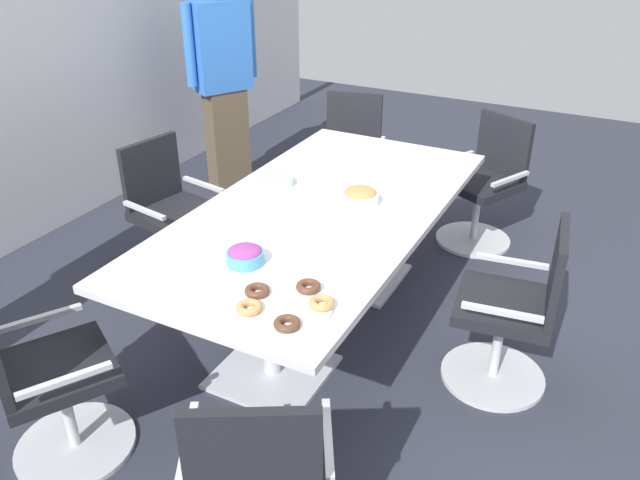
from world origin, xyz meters
TOP-DOWN VIEW (x-y plane):
  - ground_plane at (0.00, 0.00)m, footprint 10.00×10.00m
  - conference_table at (0.00, 0.00)m, footprint 2.40×1.20m
  - office_chair_0 at (-1.46, 0.57)m, footprint 0.74×0.74m
  - office_chair_2 at (-0.03, -1.10)m, footprint 0.60×0.60m
  - office_chair_3 at (1.46, -0.57)m, footprint 0.72×0.72m
  - office_chair_4 at (1.50, 0.52)m, footprint 0.65×0.65m
  - office_chair_5 at (0.05, 1.10)m, footprint 0.62×0.62m
  - person_standing_1 at (1.40, 1.60)m, footprint 0.57×0.41m
  - snack_bowl_cookies at (0.15, -0.17)m, footprint 0.20×0.20m
  - snack_bowl_candy_mix at (-0.68, 0.04)m, footprint 0.18×0.18m
  - donut_platter at (-0.91, -0.31)m, footprint 0.40×0.40m
  - plate_stack at (0.16, 0.38)m, footprint 0.22×0.22m

SIDE VIEW (x-z plane):
  - ground_plane at x=0.00m, z-range -0.01..0.00m
  - office_chair_0 at x=-1.46m, z-range -0.05..0.86m
  - office_chair_2 at x=-0.03m, z-range -0.05..0.86m
  - office_chair_3 at x=1.46m, z-range -0.05..0.86m
  - office_chair_4 at x=1.50m, z-range -0.05..0.86m
  - office_chair_5 at x=0.05m, z-range -0.05..0.86m
  - conference_table at x=0.00m, z-range 0.25..1.00m
  - donut_platter at x=-0.91m, z-range 0.74..0.79m
  - plate_stack at x=0.16m, z-range 0.75..0.80m
  - snack_bowl_candy_mix at x=-0.68m, z-range 0.75..0.84m
  - snack_bowl_cookies at x=0.15m, z-range 0.75..0.84m
  - person_standing_1 at x=1.40m, z-range 0.05..1.87m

